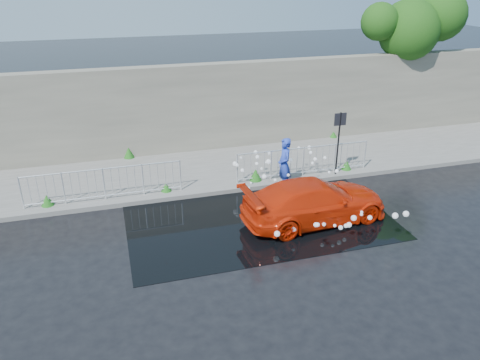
# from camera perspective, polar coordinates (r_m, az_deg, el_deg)

# --- Properties ---
(ground) EXTENTS (90.00, 90.00, 0.00)m
(ground) POSITION_cam_1_polar(r_m,az_deg,el_deg) (13.65, 1.48, -6.85)
(ground) COLOR black
(ground) RESTS_ON ground
(pavement) EXTENTS (30.00, 4.00, 0.15)m
(pavement) POSITION_cam_1_polar(r_m,az_deg,el_deg) (17.92, -3.32, 1.36)
(pavement) COLOR #5B5A56
(pavement) RESTS_ON ground
(curb) EXTENTS (30.00, 0.25, 0.16)m
(curb) POSITION_cam_1_polar(r_m,az_deg,el_deg) (16.15, -1.71, -1.30)
(curb) COLOR #5B5A56
(curb) RESTS_ON ground
(retaining_wall) EXTENTS (30.00, 0.60, 3.50)m
(retaining_wall) POSITION_cam_1_polar(r_m,az_deg,el_deg) (19.36, -4.95, 8.79)
(retaining_wall) COLOR #5D594E
(retaining_wall) RESTS_ON pavement
(puddle) EXTENTS (8.00, 5.00, 0.01)m
(puddle) POSITION_cam_1_polar(r_m,az_deg,el_deg) (14.60, 2.18, -4.59)
(puddle) COLOR black
(puddle) RESTS_ON ground
(sign_post) EXTENTS (0.45, 0.06, 2.50)m
(sign_post) POSITION_cam_1_polar(r_m,az_deg,el_deg) (17.06, 11.98, 5.56)
(sign_post) COLOR black
(sign_post) RESTS_ON ground
(tree) EXTENTS (4.95, 2.67, 6.35)m
(tree) POSITION_cam_1_polar(r_m,az_deg,el_deg) (22.98, 20.65, 17.27)
(tree) COLOR #332114
(tree) RESTS_ON ground
(railing_left) EXTENTS (5.05, 0.05, 1.10)m
(railing_left) POSITION_cam_1_polar(r_m,az_deg,el_deg) (15.79, -16.26, -0.32)
(railing_left) COLOR silver
(railing_left) RESTS_ON pavement
(railing_right) EXTENTS (5.05, 0.05, 1.10)m
(railing_right) POSITION_cam_1_polar(r_m,az_deg,el_deg) (17.10, 7.74, 2.39)
(railing_right) COLOR silver
(railing_right) RESTS_ON pavement
(weeds) EXTENTS (12.17, 3.93, 0.43)m
(weeds) POSITION_cam_1_polar(r_m,az_deg,el_deg) (17.31, -4.07, 1.41)
(weeds) COLOR #164913
(weeds) RESTS_ON pavement
(water_spray) EXTENTS (3.65, 5.59, 0.98)m
(water_spray) POSITION_cam_1_polar(r_m,az_deg,el_deg) (15.03, 7.02, -0.64)
(water_spray) COLOR white
(water_spray) RESTS_ON ground
(red_car) EXTENTS (4.65, 2.18, 1.31)m
(red_car) POSITION_cam_1_polar(r_m,az_deg,el_deg) (14.34, 9.10, -2.54)
(red_car) COLOR red
(red_car) RESTS_ON ground
(person) EXTENTS (0.49, 0.71, 1.89)m
(person) POSITION_cam_1_polar(r_m,az_deg,el_deg) (16.09, 5.42, 1.88)
(person) COLOR #253EB9
(person) RESTS_ON ground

